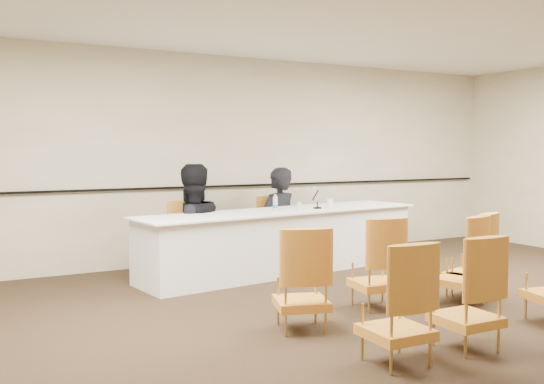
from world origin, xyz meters
The scene contains 19 objects.
floor centered at (0.00, 0.00, 0.00)m, with size 10.00×10.00×0.00m, color black.
wall_back centered at (0.00, 4.00, 1.50)m, with size 10.00×0.04×3.00m, color #B0AA8A.
wall_rail centered at (0.00, 3.96, 1.10)m, with size 9.80×0.04×0.03m, color black.
panel_table centered at (0.21, 2.83, 0.41)m, with size 4.12×0.94×0.83m, color silver, non-canonical shape.
panelist_main centered at (0.50, 3.47, 0.45)m, with size 0.68×0.44×1.86m, color black.
panelist_main_chair centered at (0.50, 3.47, 0.47)m, with size 0.50×0.50×0.95m, color #B97021, non-canonical shape.
panelist_second centered at (-0.92, 3.29, 0.47)m, with size 0.95×0.74×1.96m, color black.
panelist_second_chair centered at (-0.92, 3.29, 0.47)m, with size 0.50×0.50×0.95m, color #B97021, non-canonical shape.
papers centered at (0.76, 2.90, 0.83)m, with size 0.30×0.22×0.00m, color white.
microphone centered at (0.73, 2.78, 0.97)m, with size 0.11×0.21×0.29m, color black, non-canonical shape.
water_bottle centered at (0.09, 2.81, 0.94)m, with size 0.07×0.07×0.22m, color teal, non-canonical shape.
drinking_glass centered at (0.46, 2.82, 0.88)m, with size 0.06×0.06×0.10m, color silver.
coffee_cup centered at (0.92, 2.76, 0.89)m, with size 0.08×0.08×0.13m, color white.
aud_chair_front_left centered at (-0.97, 0.45, 0.47)m, with size 0.50×0.50×0.95m, color #B97021, non-canonical shape.
aud_chair_front_mid centered at (0.12, 0.73, 0.47)m, with size 0.50×0.50×0.95m, color #B97021, non-canonical shape.
aud_chair_front_right centered at (1.28, 0.56, 0.47)m, with size 0.50×0.50×0.95m, color #B97021, non-canonical shape.
aud_chair_back_left centered at (-0.80, -0.64, 0.47)m, with size 0.50×0.50×0.95m, color #B97021, non-canonical shape.
aud_chair_back_mid centered at (-0.06, -0.65, 0.47)m, with size 0.50×0.50×0.95m, color #B97021, non-canonical shape.
aud_chair_extra centered at (0.97, 0.42, 0.47)m, with size 0.50×0.50×0.95m, color #B97021, non-canonical shape.
Camera 1 is at (-3.81, -4.14, 1.63)m, focal length 40.00 mm.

